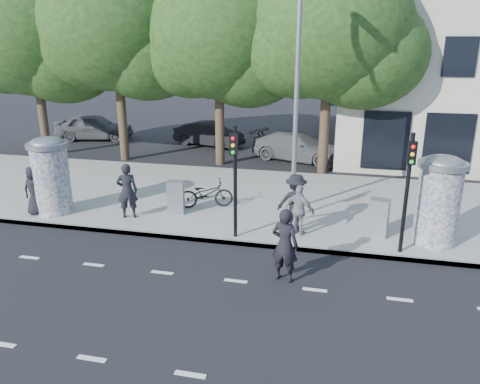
% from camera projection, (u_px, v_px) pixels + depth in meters
% --- Properties ---
extents(ground, '(120.00, 120.00, 0.00)m').
position_uv_depth(ground, '(222.00, 310.00, 10.63)').
color(ground, black).
rests_on(ground, ground).
extents(sidewalk, '(40.00, 8.00, 0.15)m').
position_uv_depth(sidewalk, '(274.00, 202.00, 17.55)').
color(sidewalk, gray).
rests_on(sidewalk, ground).
extents(curb, '(40.00, 0.10, 0.16)m').
position_uv_depth(curb, '(253.00, 244.00, 13.89)').
color(curb, slate).
rests_on(curb, ground).
extents(lane_dash_near, '(32.00, 0.12, 0.01)m').
position_uv_depth(lane_dash_near, '(190.00, 375.00, 8.59)').
color(lane_dash_near, silver).
rests_on(lane_dash_near, ground).
extents(lane_dash_far, '(32.00, 0.12, 0.01)m').
position_uv_depth(lane_dash_far, '(236.00, 281.00, 11.92)').
color(lane_dash_far, silver).
rests_on(lane_dash_far, ground).
extents(ad_column_left, '(1.36, 1.36, 2.65)m').
position_uv_depth(ad_column_left, '(51.00, 174.00, 15.86)').
color(ad_column_left, beige).
rests_on(ad_column_left, sidewalk).
extents(ad_column_right, '(1.36, 1.36, 2.65)m').
position_uv_depth(ad_column_right, '(439.00, 198.00, 13.40)').
color(ad_column_right, beige).
rests_on(ad_column_right, sidewalk).
extents(traffic_pole_near, '(0.22, 0.31, 3.40)m').
position_uv_depth(traffic_pole_near, '(235.00, 171.00, 13.58)').
color(traffic_pole_near, black).
rests_on(traffic_pole_near, sidewalk).
extents(traffic_pole_far, '(0.22, 0.31, 3.40)m').
position_uv_depth(traffic_pole_far, '(408.00, 182.00, 12.55)').
color(traffic_pole_far, black).
rests_on(traffic_pole_far, sidewalk).
extents(street_lamp, '(0.25, 0.93, 8.00)m').
position_uv_depth(street_lamp, '(297.00, 74.00, 15.12)').
color(street_lamp, slate).
rests_on(street_lamp, sidewalk).
extents(tree_far_left, '(7.20, 7.20, 9.26)m').
position_uv_depth(tree_far_left, '(32.00, 33.00, 23.06)').
color(tree_far_left, '#38281C').
rests_on(tree_far_left, ground).
extents(tree_mid_left, '(7.20, 7.20, 9.57)m').
position_uv_depth(tree_mid_left, '(115.00, 26.00, 22.01)').
color(tree_mid_left, '#38281C').
rests_on(tree_mid_left, ground).
extents(tree_near_left, '(6.80, 6.80, 8.97)m').
position_uv_depth(tree_near_left, '(219.00, 35.00, 21.26)').
color(tree_near_left, '#38281C').
rests_on(tree_near_left, ground).
extents(tree_center, '(7.00, 7.00, 9.30)m').
position_uv_depth(tree_center, '(330.00, 29.00, 19.74)').
color(tree_center, '#38281C').
rests_on(tree_center, ground).
extents(ped_a, '(0.90, 0.64, 1.72)m').
position_uv_depth(ped_a, '(35.00, 190.00, 15.80)').
color(ped_a, black).
rests_on(ped_a, sidewalk).
extents(ped_b, '(0.79, 0.66, 1.87)m').
position_uv_depth(ped_b, '(127.00, 191.00, 15.53)').
color(ped_b, black).
rests_on(ped_b, sidewalk).
extents(ped_d, '(1.25, 0.82, 1.82)m').
position_uv_depth(ped_d, '(296.00, 203.00, 14.48)').
color(ped_d, black).
rests_on(ped_d, sidewalk).
extents(ped_e, '(1.06, 0.82, 1.59)m').
position_uv_depth(ped_e, '(299.00, 210.00, 14.16)').
color(ped_e, gray).
rests_on(ped_e, sidewalk).
extents(man_road, '(0.80, 0.63, 1.94)m').
position_uv_depth(man_road, '(285.00, 245.00, 11.70)').
color(man_road, black).
rests_on(man_road, ground).
extents(bicycle, '(1.30, 2.04, 1.01)m').
position_uv_depth(bicycle, '(206.00, 194.00, 16.60)').
color(bicycle, black).
rests_on(bicycle, sidewalk).
extents(cabinet_left, '(0.62, 0.50, 1.15)m').
position_uv_depth(cabinet_left, '(176.00, 197.00, 16.01)').
color(cabinet_left, gray).
rests_on(cabinet_left, sidewalk).
extents(cabinet_right, '(0.64, 0.53, 1.17)m').
position_uv_depth(cabinet_right, '(379.00, 218.00, 14.15)').
color(cabinet_right, gray).
rests_on(cabinet_right, sidewalk).
extents(car_left, '(2.77, 4.90, 1.57)m').
position_uv_depth(car_left, '(94.00, 127.00, 28.60)').
color(car_left, '#4E5255').
rests_on(car_left, ground).
extents(car_mid, '(2.53, 4.34, 1.35)m').
position_uv_depth(car_mid, '(209.00, 134.00, 26.94)').
color(car_mid, black).
rests_on(car_mid, ground).
extents(car_right, '(3.28, 5.18, 1.40)m').
position_uv_depth(car_right, '(298.00, 147.00, 23.71)').
color(car_right, '#585C60').
rests_on(car_right, ground).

